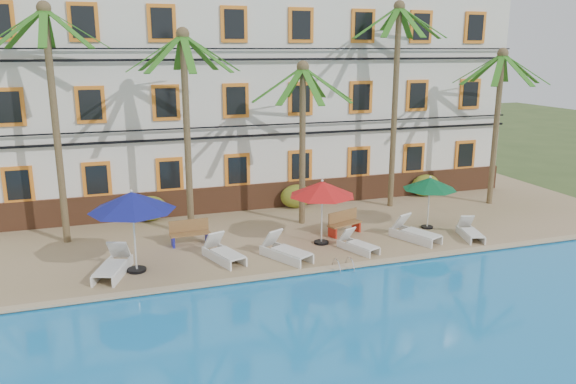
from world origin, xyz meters
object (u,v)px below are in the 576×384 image
object	(u,v)px
lounger_a	(113,265)
palm_a	(53,95)
umbrella_blue	(132,202)
umbrella_red	(322,189)
umbrella_green	(430,184)
lounger_f	(470,231)
lounger_e	(414,232)
palm_e	(498,105)
lounger_b	(223,252)
lounger_c	(285,250)
bench_right	(343,222)
bench_left	(190,232)
palm_b	(186,106)
lounger_d	(357,244)
palm_d	(396,80)
pool_ladder	(343,269)
palm_c	(303,120)

from	to	relation	value
lounger_a	palm_a	bearing A→B (deg)	112.09
palm_a	umbrella_blue	xyz separation A→B (m)	(2.34, -3.88, -3.19)
umbrella_blue	umbrella_red	size ratio (longest dim) A/B	1.12
umbrella_green	lounger_f	xyz separation A→B (m)	(0.90, -1.62, -1.62)
umbrella_red	lounger_e	size ratio (longest dim) A/B	1.17
palm_e	lounger_b	distance (m)	14.78
umbrella_green	lounger_c	size ratio (longest dim) A/B	1.04
umbrella_red	bench_right	size ratio (longest dim) A/B	1.59
umbrella_blue	bench_right	distance (m)	8.46
umbrella_blue	bench_left	size ratio (longest dim) A/B	1.85
palm_a	umbrella_red	distance (m)	10.34
palm_a	umbrella_green	size ratio (longest dim) A/B	4.00
palm_b	umbrella_green	world-z (taller)	palm_b
umbrella_green	umbrella_blue	bearing A→B (deg)	-174.84
umbrella_red	lounger_a	distance (m)	7.84
palm_a	lounger_e	xyz separation A→B (m)	(12.76, -3.99, -5.28)
umbrella_green	lounger_e	size ratio (longest dim) A/B	1.03
lounger_d	umbrella_blue	bearing A→B (deg)	176.34
palm_d	pool_ladder	world-z (taller)	palm_d
palm_c	bench_left	distance (m)	6.42
palm_b	palm_e	size ratio (longest dim) A/B	1.10
lounger_c	bench_left	bearing A→B (deg)	138.75
palm_e	umbrella_green	xyz separation A→B (m)	(-4.92, -2.43, -2.81)
pool_ladder	lounger_b	bearing A→B (deg)	151.07
lounger_c	pool_ladder	size ratio (longest dim) A/B	2.86
palm_d	lounger_f	xyz separation A→B (m)	(0.73, -5.12, -5.57)
lounger_d	pool_ladder	world-z (taller)	lounger_d
palm_a	umbrella_blue	distance (m)	5.55
palm_c	palm_a	bearing A→B (deg)	176.65
lounger_b	bench_left	xyz separation A→B (m)	(-0.85, 2.07, 0.17)
umbrella_blue	lounger_e	world-z (taller)	umbrella_blue
palm_b	palm_c	world-z (taller)	palm_b
palm_e	umbrella_red	xyz separation A→B (m)	(-9.79, -2.85, -2.55)
umbrella_blue	lounger_f	xyz separation A→B (m)	(12.63, -0.56, -2.14)
bench_right	lounger_c	bearing A→B (deg)	-148.14
bench_right	lounger_d	bearing A→B (deg)	-98.37
palm_c	lounger_d	size ratio (longest dim) A/B	3.87
lounger_a	pool_ladder	bearing A→B (deg)	-14.43
palm_c	umbrella_green	world-z (taller)	palm_c
palm_d	lounger_e	bearing A→B (deg)	-107.53
umbrella_blue	bench_right	bearing A→B (deg)	10.16
palm_b	bench_right	bearing A→B (deg)	-17.57
palm_a	palm_d	bearing A→B (deg)	2.73
palm_d	lounger_d	distance (m)	8.56
umbrella_blue	umbrella_green	bearing A→B (deg)	5.16
lounger_c	palm_d	bearing A→B (deg)	36.20
palm_e	palm_b	bearing A→B (deg)	-179.19
umbrella_blue	lounger_d	xyz separation A→B (m)	(7.82, -0.50, -2.15)
palm_b	umbrella_green	distance (m)	10.19
lounger_d	lounger_e	distance (m)	2.63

